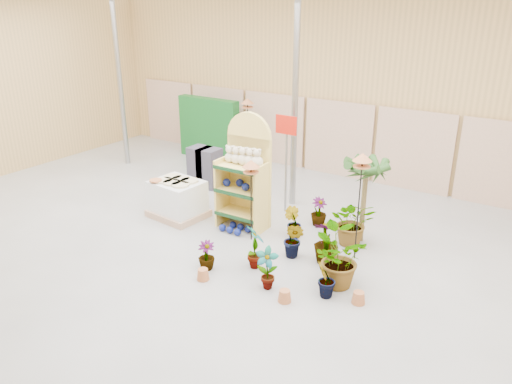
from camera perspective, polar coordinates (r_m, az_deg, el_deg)
room at (r=8.97m, az=-3.70°, el=6.47°), size 15.20×12.10×4.70m
display_shelf at (r=10.22m, az=-1.10°, el=1.87°), size 1.02×0.66×2.41m
teddy_bears at (r=9.98m, az=-1.31°, el=3.93°), size 0.90×0.25×0.39m
gazing_balls_shelf at (r=10.17m, az=-1.53°, el=0.82°), size 0.88×0.30×0.17m
gazing_balls_floor at (r=10.30m, az=-2.39°, el=-4.18°), size 0.63×0.39×0.15m
pallet_stack at (r=11.01m, az=-8.95°, el=-0.76°), size 1.23×1.06×0.85m
charcoal_planters at (r=12.70m, az=-5.85°, el=2.86°), size 0.80×0.50×1.00m
trellis_stock at (r=14.84m, az=-5.40°, el=7.21°), size 2.00×0.30×1.80m
offer_sign at (r=10.75m, az=3.47°, el=5.45°), size 0.50×0.08×2.20m
bird_table_front at (r=9.41m, az=-0.58°, el=2.96°), size 0.34×0.34×1.67m
bird_table_right at (r=8.77m, az=12.05°, el=3.48°), size 0.34×0.34×2.04m
bird_table_back at (r=13.41m, az=-0.97°, el=10.06°), size 0.34×0.34×2.02m
palm at (r=9.61m, az=12.52°, el=2.74°), size 0.70×0.70×1.78m
potted_plant_0 at (r=8.83m, az=-0.13°, el=-6.29°), size 0.51×0.53×0.83m
potted_plant_1 at (r=9.22m, az=4.34°, el=-5.49°), size 0.43×0.36×0.72m
potted_plant_3 at (r=9.11m, az=8.03°, el=-5.66°), size 0.57×0.57×0.81m
potted_plant_5 at (r=9.99m, az=4.22°, el=-3.50°), size 0.36×0.29×0.64m
potted_plant_6 at (r=9.82m, az=11.00°, el=-3.38°), size 1.08×1.03×0.94m
potted_plant_7 at (r=8.92m, az=-5.70°, el=-7.23°), size 0.41×0.41×0.53m
potted_plant_8 at (r=8.27m, az=1.25°, el=-8.74°), size 0.46×0.40×0.74m
potted_plant_9 at (r=8.12m, az=7.96°, el=-9.95°), size 0.29×0.36×0.64m
potted_plant_10 at (r=8.38m, az=9.17°, el=-7.54°), size 0.98×0.87×1.01m
potted_plant_11 at (r=10.59m, az=7.18°, el=-2.25°), size 0.45×0.45×0.60m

